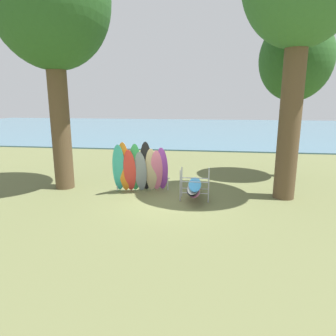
# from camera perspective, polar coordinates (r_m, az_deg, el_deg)

# --- Properties ---
(ground_plane) EXTENTS (80.00, 80.00, 0.00)m
(ground_plane) POSITION_cam_1_polar(r_m,az_deg,el_deg) (12.08, -0.69, -6.08)
(ground_plane) COLOR #60663D
(lake_water) EXTENTS (80.00, 36.00, 0.10)m
(lake_water) POSITION_cam_1_polar(r_m,az_deg,el_deg) (41.13, 5.63, 7.44)
(lake_water) COLOR #477084
(lake_water) RESTS_ON ground
(tree_foreground_left) EXTENTS (4.79, 4.79, 10.59)m
(tree_foreground_left) POSITION_cam_1_polar(r_m,az_deg,el_deg) (14.49, -21.30, 27.12)
(tree_foreground_left) COLOR brown
(tree_foreground_left) RESTS_ON ground
(tree_mid_behind) EXTENTS (3.45, 3.45, 7.80)m
(tree_mid_behind) POSITION_cam_1_polar(r_m,az_deg,el_deg) (16.56, 23.02, 18.22)
(tree_mid_behind) COLOR #4C3823
(tree_mid_behind) RESTS_ON ground
(leaning_board_pile) EXTENTS (2.45, 1.41, 2.27)m
(leaning_board_pile) POSITION_cam_1_polar(r_m,az_deg,el_deg) (12.83, -5.31, -0.22)
(leaning_board_pile) COLOR #38B2AD
(leaning_board_pile) RESTS_ON ground
(board_storage_rack) EXTENTS (1.15, 2.12, 1.25)m
(board_storage_rack) POSITION_cam_1_polar(r_m,az_deg,el_deg) (12.07, 4.97, -3.54)
(board_storage_rack) COLOR #9EA0A5
(board_storage_rack) RESTS_ON ground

